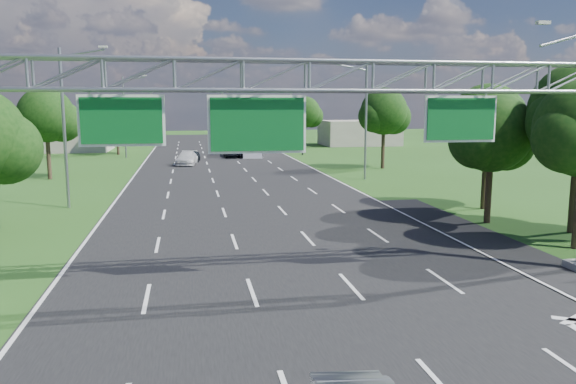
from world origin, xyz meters
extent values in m
plane|color=#244B16|center=(0.00, 30.00, 0.00)|extent=(220.00, 220.00, 0.00)
cube|color=black|center=(0.00, 30.00, 0.00)|extent=(18.00, 180.00, 0.02)
cube|color=black|center=(10.20, 14.00, 0.00)|extent=(3.00, 30.00, 0.02)
cylinder|color=gray|center=(10.30, 12.00, 9.00)|extent=(2.54, 0.12, 0.79)
cube|color=beige|center=(9.10, 12.00, 9.50)|extent=(0.50, 0.22, 0.12)
cube|color=white|center=(-6.00, 11.98, 6.00)|extent=(2.80, 0.05, 1.70)
cube|color=#0B5A22|center=(-6.00, 11.92, 6.00)|extent=(2.62, 0.05, 1.52)
cube|color=white|center=(-1.50, 11.98, 5.85)|extent=(3.40, 0.05, 2.00)
cube|color=#0B5A22|center=(-1.50, 11.92, 5.85)|extent=(3.22, 0.05, 1.82)
cube|color=white|center=(6.00, 11.98, 6.00)|extent=(2.80, 0.05, 1.70)
cube|color=#0B5A22|center=(6.00, 11.92, 6.00)|extent=(2.62, 0.05, 1.52)
cylinder|color=black|center=(11.00, 65.00, 3.50)|extent=(0.24, 0.24, 7.00)
cylinder|color=black|center=(5.00, 65.00, 6.60)|extent=(12.00, 0.18, 0.18)
imported|color=black|center=(-1.00, 65.00, 6.05)|extent=(0.18, 0.22, 1.10)
imported|color=black|center=(4.00, 65.00, 6.05)|extent=(0.18, 0.22, 1.10)
imported|color=black|center=(9.00, 65.00, 6.05)|extent=(0.18, 0.22, 1.10)
cylinder|color=gray|center=(-11.50, 30.00, 5.00)|extent=(0.20, 0.20, 10.00)
cylinder|color=gray|center=(-10.20, 30.00, 9.70)|extent=(2.78, 0.12, 0.60)
cube|color=beige|center=(-8.90, 30.00, 10.10)|extent=(0.55, 0.22, 0.12)
cylinder|color=gray|center=(-11.50, 65.00, 5.00)|extent=(0.20, 0.20, 10.00)
cylinder|color=gray|center=(-10.20, 65.00, 9.70)|extent=(2.78, 0.12, 0.60)
cube|color=beige|center=(-8.90, 65.00, 10.10)|extent=(0.55, 0.22, 0.12)
cylinder|color=gray|center=(11.50, 40.00, 5.00)|extent=(0.20, 0.20, 10.00)
cylinder|color=gray|center=(10.20, 40.00, 9.70)|extent=(2.78, 0.12, 0.60)
cube|color=beige|center=(8.90, 40.00, 10.10)|extent=(0.55, 0.22, 0.12)
sphere|color=black|center=(12.51, 14.70, 5.06)|extent=(3.08, 3.08, 3.08)
cylinder|color=#2D2116|center=(15.50, 18.00, 2.09)|extent=(0.36, 0.36, 4.18)
sphere|color=black|center=(14.38, 17.70, 5.68)|extent=(3.50, 3.50, 3.50)
cylinder|color=#2D2116|center=(12.50, 21.00, 1.65)|extent=(0.36, 0.36, 3.30)
sphere|color=black|center=(12.50, 21.00, 5.06)|extent=(4.40, 4.40, 4.40)
sphere|color=black|center=(13.60, 21.40, 4.51)|extent=(3.30, 3.30, 3.30)
sphere|color=black|center=(11.51, 20.70, 4.62)|extent=(3.08, 3.08, 3.08)
cylinder|color=#2D2116|center=(14.50, 25.00, 1.76)|extent=(0.36, 0.36, 3.52)
sphere|color=black|center=(14.50, 25.00, 5.44)|extent=(4.80, 4.80, 4.80)
sphere|color=black|center=(15.70, 25.40, 4.84)|extent=(3.60, 3.60, 3.60)
sphere|color=black|center=(13.42, 24.70, 4.96)|extent=(3.36, 3.36, 3.36)
sphere|color=black|center=(-12.80, 22.40, 4.40)|extent=(3.60, 3.60, 3.60)
cylinder|color=#2D2116|center=(-16.00, 45.00, 1.87)|extent=(0.36, 0.36, 3.74)
sphere|color=black|center=(-16.00, 45.00, 5.66)|extent=(4.80, 4.80, 4.80)
sphere|color=black|center=(-14.80, 45.40, 5.06)|extent=(3.60, 3.60, 3.60)
sphere|color=black|center=(-17.08, 44.70, 5.18)|extent=(3.36, 3.36, 3.36)
cylinder|color=#2D2116|center=(-13.00, 70.00, 1.65)|extent=(0.36, 0.36, 3.30)
sphere|color=black|center=(-13.00, 70.00, 5.22)|extent=(4.80, 4.80, 4.80)
sphere|color=black|center=(-11.80, 70.40, 4.62)|extent=(3.60, 3.60, 3.60)
sphere|color=black|center=(-14.08, 69.70, 4.74)|extent=(3.36, 3.36, 3.36)
cylinder|color=#2D2116|center=(16.00, 48.00, 1.98)|extent=(0.36, 0.36, 3.96)
sphere|color=black|center=(16.00, 48.00, 5.88)|extent=(4.80, 4.80, 4.80)
sphere|color=black|center=(17.20, 48.40, 5.28)|extent=(3.60, 3.60, 3.60)
sphere|color=black|center=(14.92, 47.70, 5.40)|extent=(3.36, 3.36, 3.36)
cylinder|color=#2D2116|center=(14.00, 78.00, 1.76)|extent=(0.36, 0.36, 3.52)
sphere|color=black|center=(14.00, 78.00, 5.44)|extent=(4.80, 4.80, 4.80)
sphere|color=black|center=(15.20, 78.40, 4.84)|extent=(3.60, 3.60, 3.60)
sphere|color=black|center=(12.92, 77.70, 4.96)|extent=(3.36, 3.36, 3.36)
cube|color=gray|center=(-22.00, 78.00, 2.50)|extent=(14.00, 10.00, 5.00)
cube|color=gray|center=(24.00, 82.00, 2.00)|extent=(12.00, 9.00, 4.00)
imported|color=silver|center=(-3.99, 55.31, 0.73)|extent=(2.68, 5.23, 1.45)
imported|color=black|center=(1.53, 63.14, 0.53)|extent=(1.87, 3.87, 1.06)
imported|color=black|center=(-3.40, 58.69, 0.70)|extent=(2.05, 4.27, 1.41)
cube|color=silver|center=(3.99, 66.33, 1.70)|extent=(2.82, 6.31, 3.09)
cube|color=silver|center=(3.99, 62.01, 1.13)|extent=(2.49, 2.40, 2.26)
cylinder|color=black|center=(2.86, 62.22, 0.51)|extent=(0.36, 1.03, 1.03)
cylinder|color=black|center=(5.13, 62.22, 0.51)|extent=(0.36, 1.03, 1.03)
cylinder|color=black|center=(2.86, 68.39, 0.51)|extent=(0.36, 1.03, 1.03)
cylinder|color=black|center=(5.13, 68.39, 0.51)|extent=(0.36, 1.03, 1.03)
camera|label=1|loc=(-3.88, -7.31, 6.50)|focal=35.00mm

